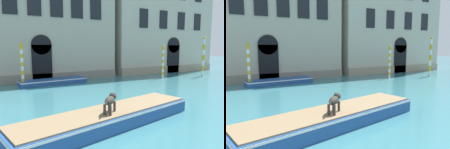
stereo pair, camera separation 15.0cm
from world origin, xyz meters
The scene contains 8 objects.
palazzo_left centered at (1.33, 22.98, 7.85)m, with size 12.25×6.13×15.72m.
palazzo_right centered at (15.50, 22.98, 8.77)m, with size 14.39×6.13×17.58m.
boat_foreground centered at (0.22, 7.22, 0.36)m, with size 8.65×3.79×0.68m.
dog_on_deck centered at (0.03, 6.85, 1.17)m, with size 0.87×0.88×0.75m.
boat_moored_near_palazzo centered at (0.51, 18.51, 0.23)m, with size 5.86×2.23×0.44m.
mooring_pole_0 centered at (11.27, 16.66, 1.72)m, with size 0.23×0.23×3.41m.
mooring_pole_1 centered at (16.19, 15.74, 2.18)m, with size 0.28×0.28×4.33m.
mooring_pole_2 centered at (-2.04, 18.11, 1.81)m, with size 0.24×0.24×3.59m.
Camera 1 is at (-3.88, -0.62, 3.30)m, focal length 35.00 mm.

